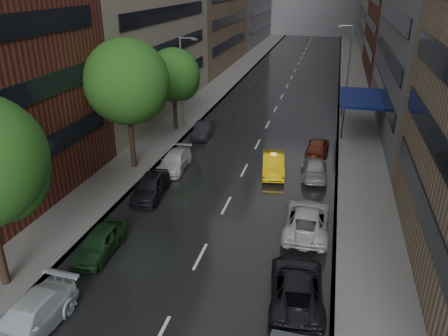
% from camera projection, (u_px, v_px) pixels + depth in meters
% --- Properties ---
extents(road, '(14.00, 140.00, 0.01)m').
position_uv_depth(road, '(285.00, 89.00, 59.38)').
color(road, black).
rests_on(road, ground).
extents(sidewalk_left, '(4.00, 140.00, 0.15)m').
position_uv_depth(sidewalk_left, '(222.00, 85.00, 61.34)').
color(sidewalk_left, gray).
rests_on(sidewalk_left, ground).
extents(sidewalk_right, '(4.00, 140.00, 0.15)m').
position_uv_depth(sidewalk_right, '(354.00, 93.00, 57.35)').
color(sidewalk_right, gray).
rests_on(sidewalk_right, ground).
extents(tree_mid, '(6.35, 6.35, 10.11)m').
position_uv_depth(tree_mid, '(127.00, 82.00, 32.08)').
color(tree_mid, '#382619').
rests_on(tree_mid, ground).
extents(tree_far, '(5.05, 5.05, 8.06)m').
position_uv_depth(tree_far, '(173.00, 75.00, 41.31)').
color(tree_far, '#382619').
rests_on(tree_far, ground).
extents(taxi, '(2.32, 4.84, 1.53)m').
position_uv_depth(taxi, '(273.00, 164.00, 33.67)').
color(taxi, yellow).
rests_on(taxi, ground).
extents(parked_cars_left, '(2.37, 30.72, 1.57)m').
position_uv_depth(parked_cars_left, '(139.00, 199.00, 28.40)').
color(parked_cars_left, silver).
rests_on(parked_cars_left, ground).
extents(parked_cars_right, '(2.98, 28.49, 1.56)m').
position_uv_depth(parked_cars_right, '(307.00, 219.00, 26.04)').
color(parked_cars_right, silver).
rests_on(parked_cars_right, ground).
extents(street_lamp_left, '(1.74, 0.22, 9.00)m').
position_uv_depth(street_lamp_left, '(182.00, 82.00, 41.35)').
color(street_lamp_left, gray).
rests_on(street_lamp_left, sidewalk_left).
extents(street_lamp_right, '(1.74, 0.22, 9.00)m').
position_uv_depth(street_lamp_right, '(349.00, 62.00, 51.26)').
color(street_lamp_right, gray).
rests_on(street_lamp_right, sidewalk_right).
extents(awning, '(4.00, 8.00, 3.12)m').
position_uv_depth(awning, '(361.00, 98.00, 42.80)').
color(awning, navy).
rests_on(awning, sidewalk_right).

